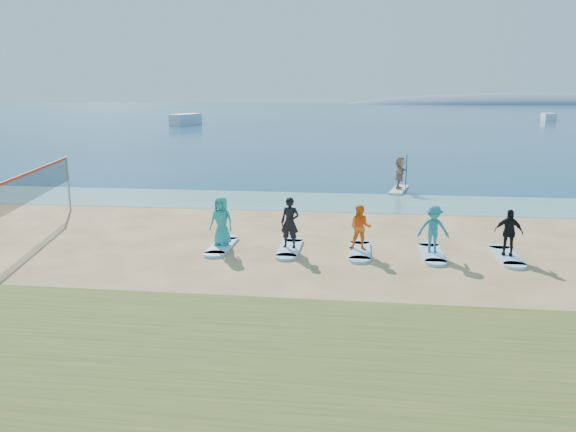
# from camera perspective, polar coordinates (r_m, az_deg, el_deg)

# --- Properties ---
(ground) EXTENTS (600.00, 600.00, 0.00)m
(ground) POSITION_cam_1_polar(r_m,az_deg,el_deg) (17.59, 3.46, -5.00)
(ground) COLOR tan
(ground) RESTS_ON ground
(shallow_water) EXTENTS (600.00, 600.00, 0.00)m
(shallow_water) POSITION_cam_1_polar(r_m,az_deg,el_deg) (27.78, 4.99, 1.43)
(shallow_water) COLOR teal
(shallow_water) RESTS_ON ground
(ocean) EXTENTS (600.00, 600.00, 0.00)m
(ocean) POSITION_cam_1_polar(r_m,az_deg,el_deg) (176.84, 7.18, 10.52)
(ocean) COLOR navy
(ocean) RESTS_ON ground
(island_ridge) EXTENTS (220.00, 56.00, 18.00)m
(island_ridge) POSITION_cam_1_polar(r_m,az_deg,el_deg) (330.42, 24.35, 10.33)
(island_ridge) COLOR slate
(island_ridge) RESTS_ON ground
(volleyball_net) EXTENTS (2.21, 8.84, 2.50)m
(volleyball_net) POSITION_cam_1_polar(r_m,az_deg,el_deg) (22.94, -24.39, 2.87)
(volleyball_net) COLOR gray
(volleyball_net) RESTS_ON ground
(paddleboard) EXTENTS (1.29, 3.08, 0.12)m
(paddleboard) POSITION_cam_1_polar(r_m,az_deg,el_deg) (31.52, 11.21, 2.63)
(paddleboard) COLOR silver
(paddleboard) RESTS_ON ground
(paddleboarder) EXTENTS (0.81, 1.71, 1.77)m
(paddleboarder) POSITION_cam_1_polar(r_m,az_deg,el_deg) (31.38, 11.28, 4.33)
(paddleboarder) COLOR tan
(paddleboarder) RESTS_ON paddleboard
(boat_offshore_a) EXTENTS (3.76, 7.72, 1.89)m
(boat_offshore_a) POSITION_cam_1_polar(r_m,az_deg,el_deg) (98.87, -10.32, 9.08)
(boat_offshore_a) COLOR silver
(boat_offshore_a) RESTS_ON ground
(boat_offshore_b) EXTENTS (2.62, 5.30, 1.46)m
(boat_offshore_b) POSITION_cam_1_polar(r_m,az_deg,el_deg) (125.53, 24.92, 8.79)
(boat_offshore_b) COLOR silver
(boat_offshore_b) RESTS_ON ground
(surfboard_0) EXTENTS (0.70, 2.20, 0.09)m
(surfboard_0) POSITION_cam_1_polar(r_m,az_deg,el_deg) (19.69, -6.71, -3.04)
(surfboard_0) COLOR #99CFEE
(surfboard_0) RESTS_ON ground
(student_0) EXTENTS (0.91, 0.68, 1.69)m
(student_0) POSITION_cam_1_polar(r_m,az_deg,el_deg) (19.47, -6.78, -0.51)
(student_0) COLOR teal
(student_0) RESTS_ON surfboard_0
(surfboard_1) EXTENTS (0.70, 2.20, 0.09)m
(surfboard_1) POSITION_cam_1_polar(r_m,az_deg,el_deg) (19.26, 0.19, -3.31)
(surfboard_1) COLOR #99CFEE
(surfboard_1) RESTS_ON ground
(student_1) EXTENTS (0.69, 0.50, 1.73)m
(student_1) POSITION_cam_1_polar(r_m,az_deg,el_deg) (19.03, 0.19, -0.67)
(student_1) COLOR black
(student_1) RESTS_ON surfboard_1
(surfboard_2) EXTENTS (0.70, 2.20, 0.09)m
(surfboard_2) POSITION_cam_1_polar(r_m,az_deg,el_deg) (19.11, 7.30, -3.53)
(surfboard_2) COLOR #99CFEE
(surfboard_2) RESTS_ON ground
(student_2) EXTENTS (0.81, 0.66, 1.53)m
(student_2) POSITION_cam_1_polar(r_m,az_deg,el_deg) (18.91, 7.37, -1.17)
(student_2) COLOR orange
(student_2) RESTS_ON surfboard_2
(surfboard_3) EXTENTS (0.70, 2.20, 0.09)m
(surfboard_3) POSITION_cam_1_polar(r_m,az_deg,el_deg) (19.27, 14.42, -3.70)
(surfboard_3) COLOR #99CFEE
(surfboard_3) RESTS_ON ground
(student_3) EXTENTS (1.02, 0.59, 1.58)m
(student_3) POSITION_cam_1_polar(r_m,az_deg,el_deg) (19.06, 14.55, -1.28)
(student_3) COLOR teal
(student_3) RESTS_ON surfboard_3
(surfboard_4) EXTENTS (0.70, 2.20, 0.09)m
(surfboard_4) POSITION_cam_1_polar(r_m,az_deg,el_deg) (19.71, 21.31, -3.80)
(surfboard_4) COLOR #99CFEE
(surfboard_4) RESTS_ON ground
(student_4) EXTENTS (0.96, 0.64, 1.51)m
(student_4) POSITION_cam_1_polar(r_m,az_deg,el_deg) (19.52, 21.50, -1.54)
(student_4) COLOR black
(student_4) RESTS_ON surfboard_4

